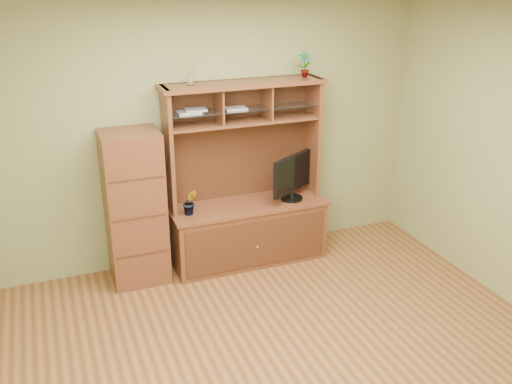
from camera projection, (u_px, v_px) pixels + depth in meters
room at (297, 204)px, 4.11m from camera, size 4.54×4.04×2.74m
media_hutch at (247, 214)px, 6.00m from camera, size 1.66×0.61×1.90m
monitor at (292, 177)px, 5.95m from camera, size 0.54×0.36×0.48m
orchid_plant at (190, 202)px, 5.62m from camera, size 0.16×0.14×0.27m
top_plant at (305, 65)px, 5.73m from camera, size 0.14×0.10×0.25m
reed_diffuser at (190, 73)px, 5.34m from camera, size 0.06×0.06×0.31m
magazines at (206, 110)px, 5.52m from camera, size 0.69×0.18×0.04m
side_cabinet at (135, 208)px, 5.53m from camera, size 0.55×0.50×1.53m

